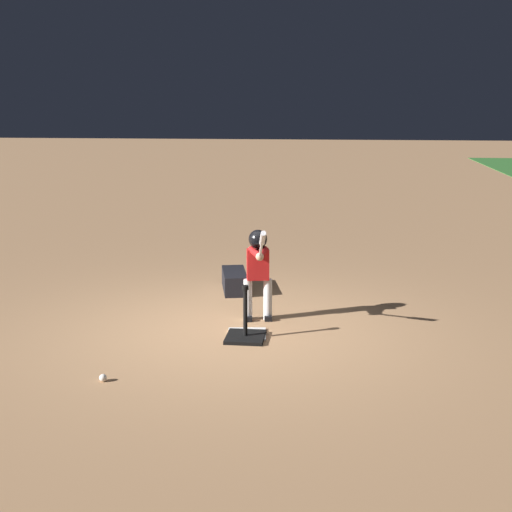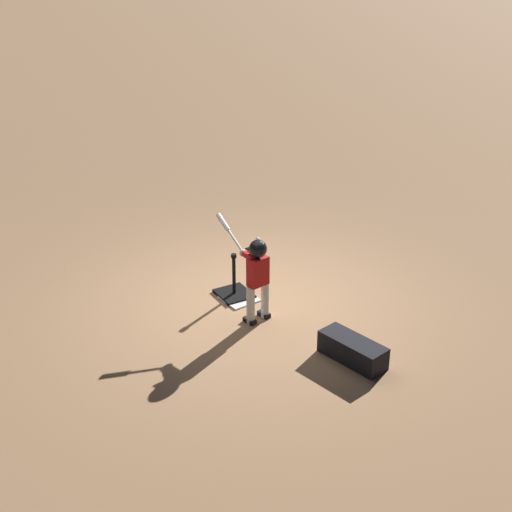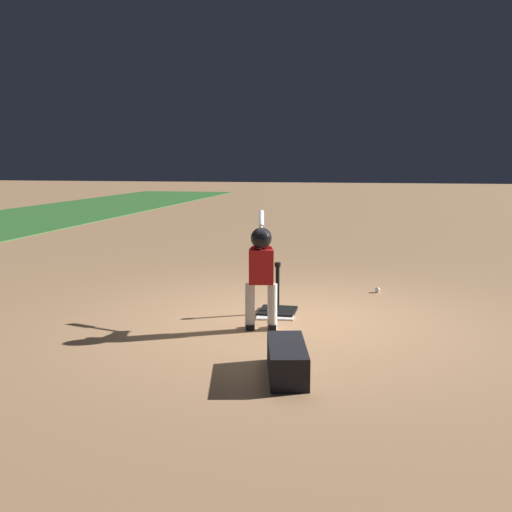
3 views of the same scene
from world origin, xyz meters
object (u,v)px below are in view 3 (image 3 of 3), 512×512
object	(u,v)px
batter_child	(261,265)
batting_tee	(277,307)
equipment_bag	(287,360)
baseball	(378,290)

from	to	relation	value
batter_child	batting_tee	bearing A→B (deg)	-5.16
batter_child	equipment_bag	size ratio (longest dim) A/B	1.50
batting_tee	equipment_bag	xyz separation A→B (m)	(-2.12, -0.43, 0.07)
baseball	batting_tee	bearing A→B (deg)	139.77
equipment_bag	batter_child	bearing A→B (deg)	7.44
batting_tee	baseball	world-z (taller)	batting_tee
batting_tee	batter_child	xyz separation A→B (m)	(-0.72, 0.06, 0.65)
batting_tee	batter_child	world-z (taller)	batter_child
batting_tee	equipment_bag	world-z (taller)	batting_tee
batting_tee	baseball	size ratio (longest dim) A/B	8.50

